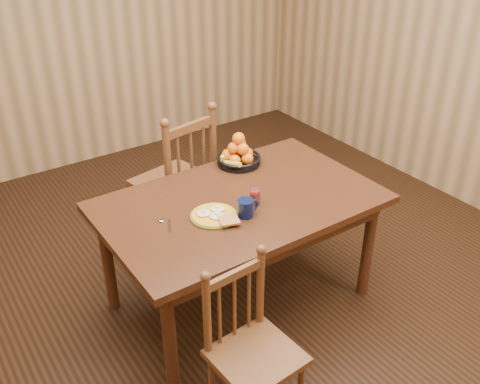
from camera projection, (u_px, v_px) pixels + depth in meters
room at (240, 101)px, 2.80m from camera, size 4.52×5.02×2.72m
dining_table at (240, 212)px, 3.14m from camera, size 1.60×1.00×0.75m
chair_far at (178, 182)px, 3.76m from camera, size 0.57×0.55×1.07m
chair_near at (251, 350)px, 2.54m from camera, size 0.41×0.39×0.86m
breakfast_plate at (215, 215)px, 2.93m from camera, size 0.26×0.30×0.04m
fork at (217, 215)px, 2.94m from camera, size 0.05×0.18×0.00m
spoon at (164, 222)px, 2.89m from camera, size 0.06×0.15×0.01m
coffee_mug at (246, 208)px, 2.92m from camera, size 0.13×0.09×0.10m
juice_glass at (255, 197)px, 3.04m from camera, size 0.06×0.06×0.09m
fruit_bowl at (238, 155)px, 3.46m from camera, size 0.29×0.29×0.22m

